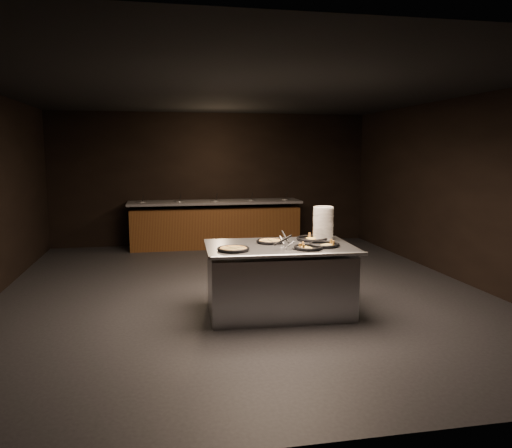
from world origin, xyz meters
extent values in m
cube|color=black|center=(0.00, 0.00, -0.01)|extent=(7.00, 8.00, 0.01)
cube|color=black|center=(0.00, 0.00, 2.90)|extent=(7.00, 8.00, 0.01)
cube|color=black|center=(0.00, 4.00, 1.45)|extent=(7.00, 0.01, 2.90)
cube|color=black|center=(0.00, -4.00, 1.45)|extent=(7.00, 0.01, 2.90)
cube|color=black|center=(3.50, 0.00, 1.45)|extent=(0.01, 8.00, 2.90)
cube|color=brown|center=(0.00, 3.58, 0.43)|extent=(3.60, 0.75, 0.85)
cube|color=slate|center=(0.00, 3.58, 0.97)|extent=(3.70, 0.83, 0.05)
cube|color=#3E1D0E|center=(0.00, 3.58, 0.04)|extent=(3.60, 0.69, 0.08)
cylinder|color=#A7A9AE|center=(-1.55, 3.58, 0.98)|extent=(0.22, 0.22, 0.08)
cylinder|color=#3F6F2C|center=(-1.55, 3.58, 1.00)|extent=(0.19, 0.19, 0.02)
cylinder|color=black|center=(-1.52, 3.56, 1.09)|extent=(0.04, 0.10, 0.19)
cylinder|color=#A7A9AE|center=(-0.78, 3.58, 0.98)|extent=(0.22, 0.22, 0.08)
cylinder|color=#3F6F2C|center=(-0.78, 3.58, 1.00)|extent=(0.19, 0.19, 0.02)
cylinder|color=black|center=(-0.74, 3.56, 1.09)|extent=(0.04, 0.10, 0.19)
cylinder|color=#A7A9AE|center=(0.00, 3.58, 0.98)|extent=(0.22, 0.22, 0.08)
cylinder|color=#3F6F2C|center=(0.00, 3.58, 1.00)|extent=(0.19, 0.19, 0.02)
cylinder|color=black|center=(0.03, 3.56, 1.09)|extent=(0.04, 0.10, 0.19)
cylinder|color=#A7A9AE|center=(0.78, 3.58, 0.98)|extent=(0.22, 0.22, 0.08)
cylinder|color=#3F6F2C|center=(0.78, 3.58, 1.00)|extent=(0.19, 0.19, 0.02)
cylinder|color=black|center=(0.81, 3.56, 1.09)|extent=(0.04, 0.10, 0.19)
cylinder|color=#A7A9AE|center=(1.55, 3.58, 0.98)|extent=(0.22, 0.22, 0.08)
cylinder|color=#3F6F2C|center=(1.55, 3.58, 1.00)|extent=(0.19, 0.19, 0.02)
cylinder|color=black|center=(1.58, 3.56, 1.09)|extent=(0.04, 0.10, 0.19)
cube|color=#A7A9AE|center=(0.29, -1.10, 0.40)|extent=(1.81, 1.15, 0.79)
cube|color=#A7A9AE|center=(0.29, -1.10, 0.86)|extent=(1.89, 1.24, 0.04)
cylinder|color=#A7A9AE|center=(0.29, -1.68, 0.86)|extent=(1.84, 0.13, 0.04)
cylinder|color=white|center=(0.97, -0.79, 1.10)|extent=(0.27, 0.27, 0.43)
cylinder|color=black|center=(-0.33, -1.35, 0.89)|extent=(0.36, 0.36, 0.01)
torus|color=black|center=(-0.33, -1.35, 0.90)|extent=(0.39, 0.39, 0.04)
torus|color=#AC742C|center=(-0.33, -1.35, 0.90)|extent=(0.33, 0.33, 0.03)
cylinder|color=tan|center=(-0.33, -1.35, 0.90)|extent=(0.28, 0.28, 0.02)
cube|color=black|center=(-0.33, -1.35, 0.91)|extent=(0.13, 0.26, 0.00)
cube|color=black|center=(-0.33, -1.35, 0.91)|extent=(0.26, 0.13, 0.00)
cylinder|color=black|center=(0.21, -0.92, 0.89)|extent=(0.33, 0.33, 0.01)
torus|color=black|center=(0.21, -0.92, 0.90)|extent=(0.35, 0.35, 0.04)
torus|color=#AC742C|center=(0.21, -0.92, 0.90)|extent=(0.29, 0.29, 0.03)
cylinder|color=tan|center=(0.21, -0.92, 0.90)|extent=(0.25, 0.25, 0.02)
cube|color=black|center=(0.21, -0.92, 0.91)|extent=(0.03, 0.25, 0.00)
cube|color=black|center=(0.21, -0.92, 0.91)|extent=(0.25, 0.03, 0.00)
cylinder|color=black|center=(0.80, -0.83, 0.89)|extent=(0.39, 0.39, 0.01)
torus|color=black|center=(0.80, -0.83, 0.90)|extent=(0.42, 0.42, 0.04)
cylinder|color=black|center=(0.57, -1.42, 0.89)|extent=(0.33, 0.33, 0.01)
torus|color=black|center=(0.57, -1.42, 0.90)|extent=(0.36, 0.36, 0.04)
cylinder|color=black|center=(0.82, -1.28, 0.89)|extent=(0.36, 0.36, 0.01)
torus|color=black|center=(0.82, -1.28, 0.90)|extent=(0.39, 0.39, 0.04)
cube|color=#A7A9AE|center=(0.31, -0.96, 0.90)|extent=(0.13, 0.14, 0.00)
cylinder|color=black|center=(0.36, -1.12, 0.99)|extent=(0.06, 0.21, 0.14)
cylinder|color=#A7A9AE|center=(0.34, -1.04, 0.93)|extent=(0.04, 0.11, 0.09)
cube|color=#A7A9AE|center=(0.44, -1.39, 0.90)|extent=(0.13, 0.10, 0.00)
cylinder|color=black|center=(0.26, -1.38, 0.99)|extent=(0.23, 0.04, 0.14)
cylinder|color=#A7A9AE|center=(0.35, -1.39, 0.93)|extent=(0.12, 0.02, 0.09)
camera|label=1|loc=(-1.18, -7.11, 2.03)|focal=35.00mm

